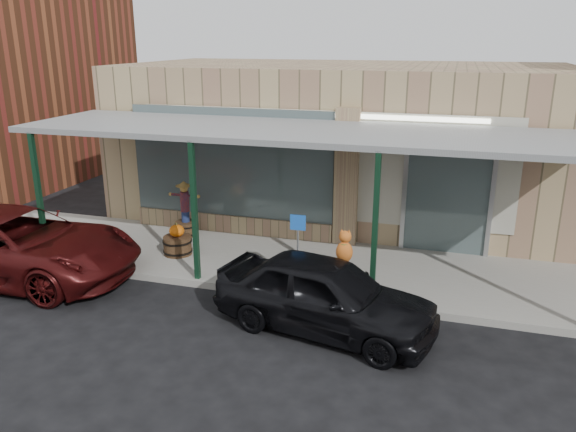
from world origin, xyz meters
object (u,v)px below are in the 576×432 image
(barrel_scarecrow, at_px, (186,217))
(handicap_sign, at_px, (298,241))
(parked_sedan, at_px, (325,294))
(car_maroon, at_px, (16,245))
(barrel_pumpkin, at_px, (178,243))

(barrel_scarecrow, height_order, handicap_sign, handicap_sign)
(parked_sedan, height_order, car_maroon, parked_sedan)
(handicap_sign, xyz_separation_m, car_maroon, (-5.91, -0.97, -0.37))
(barrel_scarecrow, xyz_separation_m, handicap_sign, (3.49, -2.08, 0.48))
(handicap_sign, relative_size, car_maroon, 0.28)
(parked_sedan, relative_size, car_maroon, 0.79)
(barrel_scarecrow, bearing_deg, car_maroon, -120.40)
(barrel_pumpkin, bearing_deg, parked_sedan, -28.77)
(car_maroon, bearing_deg, handicap_sign, -82.45)
(barrel_pumpkin, height_order, car_maroon, car_maroon)
(barrel_scarecrow, relative_size, parked_sedan, 0.34)
(barrel_scarecrow, relative_size, car_maroon, 0.27)
(handicap_sign, distance_m, car_maroon, 6.00)
(parked_sedan, distance_m, car_maroon, 6.78)
(car_maroon, bearing_deg, barrel_scarecrow, -40.18)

